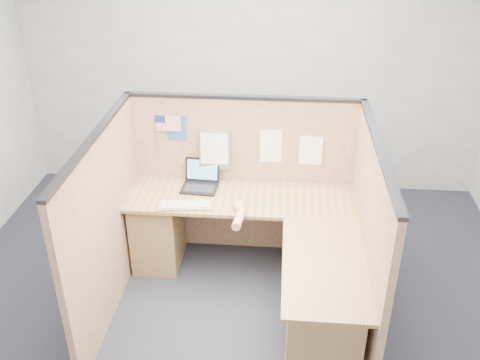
# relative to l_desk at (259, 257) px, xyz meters

# --- Properties ---
(floor) EXTENTS (5.00, 5.00, 0.00)m
(floor) POSITION_rel_l_desk_xyz_m (-0.18, -0.29, -0.39)
(floor) COLOR black
(floor) RESTS_ON ground
(wall_back) EXTENTS (5.00, 0.00, 5.00)m
(wall_back) POSITION_rel_l_desk_xyz_m (-0.18, 1.96, 1.01)
(wall_back) COLOR gray
(wall_back) RESTS_ON floor
(cubicle_partitions) EXTENTS (2.06, 1.83, 1.53)m
(cubicle_partitions) POSITION_rel_l_desk_xyz_m (-0.18, 0.14, 0.38)
(cubicle_partitions) COLOR brown
(cubicle_partitions) RESTS_ON floor
(l_desk) EXTENTS (1.95, 1.75, 0.73)m
(l_desk) POSITION_rel_l_desk_xyz_m (0.00, 0.00, 0.00)
(l_desk) COLOR brown
(l_desk) RESTS_ON floor
(laptop) EXTENTS (0.32, 0.31, 0.22)m
(laptop) POSITION_rel_l_desk_xyz_m (-0.56, 0.55, 0.39)
(laptop) COLOR black
(laptop) RESTS_ON l_desk
(keyboard) EXTENTS (0.46, 0.20, 0.03)m
(keyboard) POSITION_rel_l_desk_xyz_m (-0.63, 0.19, 0.35)
(keyboard) COLOR gray
(keyboard) RESTS_ON l_desk
(mouse) EXTENTS (0.12, 0.09, 0.04)m
(mouse) POSITION_rel_l_desk_xyz_m (-0.18, 0.19, 0.36)
(mouse) COLOR #BABABF
(mouse) RESTS_ON l_desk
(hand_forearm) EXTENTS (0.11, 0.38, 0.08)m
(hand_forearm) POSITION_rel_l_desk_xyz_m (-0.17, 0.06, 0.37)
(hand_forearm) COLOR tan
(hand_forearm) RESTS_ON l_desk
(blue_poster) EXTENTS (0.17, 0.01, 0.23)m
(blue_poster) POSITION_rel_l_desk_xyz_m (-0.77, 0.68, 0.83)
(blue_poster) COLOR #214F99
(blue_poster) RESTS_ON cubicle_partitions
(american_flag) EXTENTS (0.23, 0.01, 0.39)m
(american_flag) POSITION_rel_l_desk_xyz_m (-0.87, 0.67, 0.86)
(american_flag) COLOR olive
(american_flag) RESTS_ON cubicle_partitions
(file_holder) EXTENTS (0.27, 0.05, 0.35)m
(file_holder) POSITION_rel_l_desk_xyz_m (-0.43, 0.66, 0.65)
(file_holder) COLOR slate
(file_holder) RESTS_ON cubicle_partitions
(paper_left) EXTENTS (0.24, 0.03, 0.31)m
(paper_left) POSITION_rel_l_desk_xyz_m (0.08, 0.68, 0.69)
(paper_left) COLOR white
(paper_left) RESTS_ON cubicle_partitions
(paper_right) EXTENTS (0.21, 0.02, 0.27)m
(paper_right) POSITION_rel_l_desk_xyz_m (0.40, 0.68, 0.66)
(paper_right) COLOR white
(paper_right) RESTS_ON cubicle_partitions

